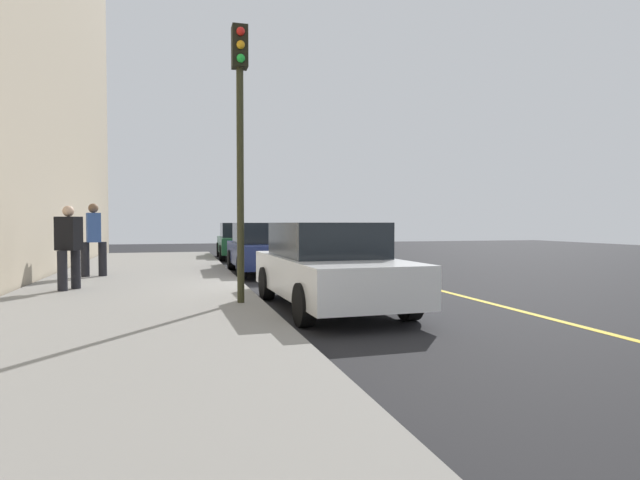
{
  "coord_description": "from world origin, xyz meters",
  "views": [
    {
      "loc": [
        11.02,
        -2.44,
        1.5
      ],
      "look_at": [
        2.04,
        0.04,
        1.2
      ],
      "focal_mm": 29.14,
      "sensor_mm": 36.0,
      "label": 1
    }
  ],
  "objects_px": {
    "parked_car_navy": "(264,248)",
    "parked_car_white": "(328,265)",
    "parked_car_green": "(241,241)",
    "pedestrian_black_coat": "(69,245)",
    "pedestrian_blue_coat": "(94,237)",
    "traffic_light_pole": "(240,118)"
  },
  "relations": [
    {
      "from": "parked_car_green",
      "to": "pedestrian_black_coat",
      "type": "bearing_deg",
      "value": -23.95
    },
    {
      "from": "parked_car_green",
      "to": "pedestrian_black_coat",
      "type": "distance_m",
      "value": 11.62
    },
    {
      "from": "parked_car_navy",
      "to": "parked_car_white",
      "type": "bearing_deg",
      "value": 0.54
    },
    {
      "from": "parked_car_navy",
      "to": "parked_car_white",
      "type": "distance_m",
      "value": 6.63
    },
    {
      "from": "parked_car_green",
      "to": "traffic_light_pole",
      "type": "height_order",
      "value": "traffic_light_pole"
    },
    {
      "from": "pedestrian_black_coat",
      "to": "pedestrian_blue_coat",
      "type": "height_order",
      "value": "pedestrian_blue_coat"
    },
    {
      "from": "parked_car_green",
      "to": "pedestrian_blue_coat",
      "type": "height_order",
      "value": "pedestrian_blue_coat"
    },
    {
      "from": "pedestrian_blue_coat",
      "to": "parked_car_white",
      "type": "bearing_deg",
      "value": 40.2
    },
    {
      "from": "parked_car_navy",
      "to": "traffic_light_pole",
      "type": "distance_m",
      "value": 7.18
    },
    {
      "from": "parked_car_white",
      "to": "traffic_light_pole",
      "type": "xyz_separation_m",
      "value": [
        -0.07,
        -1.53,
        2.52
      ]
    },
    {
      "from": "parked_car_white",
      "to": "pedestrian_blue_coat",
      "type": "bearing_deg",
      "value": -139.8
    },
    {
      "from": "traffic_light_pole",
      "to": "parked_car_white",
      "type": "bearing_deg",
      "value": 87.25
    },
    {
      "from": "parked_car_white",
      "to": "pedestrian_black_coat",
      "type": "distance_m",
      "value": 5.42
    },
    {
      "from": "parked_car_navy",
      "to": "pedestrian_black_coat",
      "type": "height_order",
      "value": "pedestrian_black_coat"
    },
    {
      "from": "parked_car_green",
      "to": "parked_car_navy",
      "type": "distance_m",
      "value": 6.7
    },
    {
      "from": "parked_car_green",
      "to": "pedestrian_blue_coat",
      "type": "distance_m",
      "value": 9.15
    },
    {
      "from": "parked_car_green",
      "to": "parked_car_white",
      "type": "distance_m",
      "value": 13.33
    },
    {
      "from": "parked_car_green",
      "to": "parked_car_navy",
      "type": "height_order",
      "value": "same"
    },
    {
      "from": "pedestrian_black_coat",
      "to": "traffic_light_pole",
      "type": "height_order",
      "value": "traffic_light_pole"
    },
    {
      "from": "pedestrian_black_coat",
      "to": "parked_car_navy",
      "type": "bearing_deg",
      "value": 130.33
    },
    {
      "from": "pedestrian_blue_coat",
      "to": "parked_car_navy",
      "type": "bearing_deg",
      "value": 104.5
    },
    {
      "from": "parked_car_navy",
      "to": "parked_car_white",
      "type": "height_order",
      "value": "same"
    }
  ]
}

